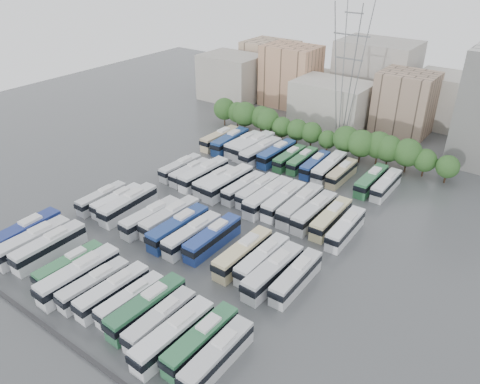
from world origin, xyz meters
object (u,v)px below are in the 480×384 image
Objects in this scene: bus_r0_s2 at (49,247)px; bus_r0_s11 at (174,335)px; bus_r0_s4 at (70,266)px; bus_r3_s1 at (230,141)px; bus_r3_s10 at (342,173)px; bus_r0_s9 at (147,307)px; bus_r0_s10 at (161,320)px; bus_r3_s3 at (254,146)px; bus_r1_s0 at (102,198)px; bus_r2_s10 at (300,205)px; bus_r3_s2 at (243,144)px; bus_r0_s8 at (131,300)px; bus_r3_s6 at (289,158)px; bus_r2_s9 at (284,200)px; bus_r3_s5 at (277,153)px; bus_r1_s7 at (192,235)px; bus_r2_s5 at (228,183)px; bus_r3_s7 at (302,160)px; bus_r0_s0 at (24,234)px; bus_r1_s4 at (151,217)px; bus_r0_s13 at (217,356)px; bus_r3_s9 at (329,167)px; bus_r0_s5 at (79,275)px; electricity_pylon at (348,69)px; bus_r1_s2 at (128,204)px; bus_r3_s12 at (371,180)px; bus_r2_s2 at (190,172)px; bus_r1_s5 at (170,218)px; bus_r2_s8 at (268,197)px; bus_r1_s1 at (117,201)px; bus_r2_s7 at (258,191)px; bus_r0_s7 at (113,291)px; bus_r1_s13 at (296,277)px; bus_r0_s1 at (33,242)px; bus_r2_s12 at (331,218)px; bus_r2_s3 at (204,174)px; bus_r3_s8 at (315,165)px; bus_r0_s6 at (94,284)px; bus_r2_s6 at (243,188)px; bus_r1_s12 at (273,272)px; bus_r1_s6 at (178,228)px; bus_r2_s1 at (181,167)px; bus_r2_s4 at (215,181)px; bus_r3_s4 at (261,152)px.

bus_r0_s2 is 29.84m from bus_r0_s11.
bus_r3_s1 is at bearing 102.19° from bus_r0_s4.
bus_r0_s9 is at bearing -93.93° from bus_r3_s10.
bus_r3_s3 is at bearing 112.95° from bus_r0_s10.
bus_r0_s2 is 17.08m from bus_r1_s0.
bus_r2_s10 is 31.65m from bus_r3_s2.
bus_r0_s8 is 0.99× the size of bus_r3_s6.
bus_r3_s5 is (-12.98, 17.82, -0.02)m from bus_r2_s9.
bus_r2_s5 reaches higher than bus_r1_s7.
bus_r3_s7 is at bearing 73.06° from bus_r2_s5.
bus_r1_s4 is at bearing 49.32° from bus_r0_s0.
bus_r0_s13 is 56.67m from bus_r3_s9.
bus_r0_s10 is at bearing 4.16° from bus_r0_s5.
bus_r0_s2 is 1.12× the size of bus_r0_s4.
bus_r0_s2 is (-16.98, -72.93, -16.67)m from electricity_pylon.
bus_r3_s7 is (16.48, 37.20, -0.29)m from bus_r1_s2.
bus_r0_s9 is at bearing 168.29° from bus_r0_s11.
bus_r3_s12 is at bearing 45.84° from bus_r1_s2.
bus_r3_s9 reaches higher than bus_r2_s2.
bus_r0_s2 is at bearing -116.49° from bus_r1_s5.
bus_r2_s8 reaches higher than bus_r3_s5.
bus_r2_s7 is at bearing 44.50° from bus_r1_s1.
electricity_pylon is at bearing 92.04° from bus_r0_s7.
bus_r0_s4 is 0.94× the size of bus_r3_s2.
bus_r1_s13 is (29.76, 1.10, -0.06)m from bus_r1_s4.
bus_r0_s0 is 1.10× the size of bus_r1_s4.
bus_r0_s1 is 51.42m from bus_r2_s12.
bus_r2_s3 reaches higher than bus_r3_s1.
bus_r0_s10 is 55.28m from bus_r3_s8.
bus_r0_s9 is at bearing -83.81° from bus_r2_s8.
bus_r0_s6 is (19.97, -1.07, -0.33)m from bus_r0_s0.
bus_r2_s6 reaches higher than bus_r3_s7.
bus_r1_s12 is (36.39, 17.11, -0.02)m from bus_r0_s1.
bus_r1_s5 is at bearing 176.71° from bus_r1_s12.
bus_r3_s1 reaches higher than bus_r0_s8.
bus_r0_s5 reaches higher than bus_r3_s12.
bus_r1_s12 reaches higher than bus_r3_s10.
bus_r1_s0 is at bearing -176.73° from bus_r1_s6.
bus_r3_s12 is at bearing 56.03° from bus_r2_s8.
bus_r0_s13 is 53.64m from bus_r2_s1.
electricity_pylon reaches higher than bus_r2_s12.
bus_r2_s4 is at bearing 74.75° from bus_r0_s1.
bus_r3_s6 is (16.59, 36.67, 0.01)m from bus_r1_s1.
bus_r2_s12 reaches higher than bus_r0_s7.
bus_r3_s4 is (9.72, 35.06, 0.32)m from bus_r1_s1.
bus_r3_s10 is at bearing 48.35° from bus_r1_s0.
bus_r2_s7 is (-6.62, 36.68, -0.13)m from bus_r0_s9.
bus_r0_s7 is at bearing -74.34° from bus_r3_s3.
bus_r1_s12 is at bearing 54.82° from bus_r0_s8.
bus_r3_s3 is at bearing 117.10° from bus_r0_s11.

